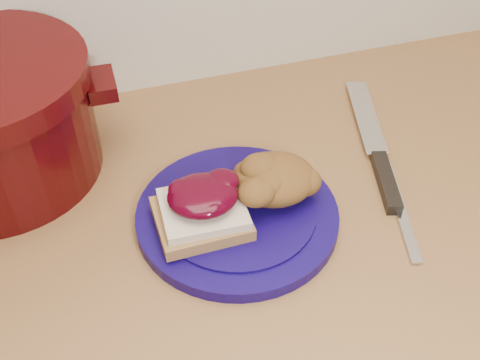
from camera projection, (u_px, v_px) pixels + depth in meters
name	position (u px, v px, depth m)	size (l,w,h in m)	color
plate	(237.00, 216.00, 0.76)	(0.25, 0.25, 0.02)	#0E0549
sandwich	(202.00, 208.00, 0.72)	(0.11, 0.09, 0.05)	olive
stuffing_mound	(275.00, 179.00, 0.75)	(0.10, 0.09, 0.05)	brown
chef_knife	(380.00, 162.00, 0.83)	(0.10, 0.29, 0.02)	black
butter_knife	(400.00, 209.00, 0.77)	(0.18, 0.01, 0.00)	silver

